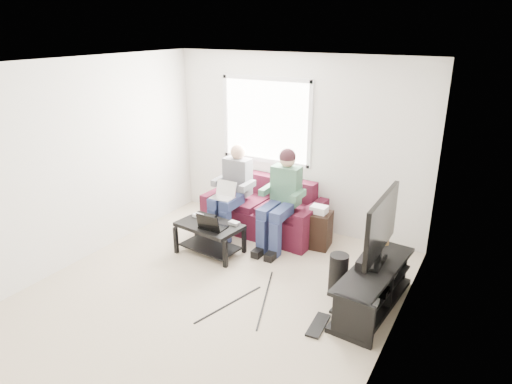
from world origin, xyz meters
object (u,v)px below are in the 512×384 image
(coffee_table, at_px, (210,232))
(end_table, at_px, (318,228))
(subwoofer, at_px, (338,275))
(sofa, at_px, (265,212))
(tv, at_px, (381,226))
(tv_stand, at_px, (373,289))

(coffee_table, bearing_deg, end_table, 36.97)
(subwoofer, bearing_deg, coffee_table, 176.82)
(subwoofer, xyz_separation_m, end_table, (-0.67, 1.01, 0.02))
(sofa, bearing_deg, coffee_table, -107.78)
(tv, bearing_deg, subwoofer, -173.91)
(subwoofer, bearing_deg, sofa, 144.78)
(tv_stand, relative_size, subwoofer, 2.95)
(sofa, height_order, end_table, sofa)
(coffee_table, xyz_separation_m, subwoofer, (1.88, -0.10, -0.07))
(tv_stand, bearing_deg, coffee_table, 176.03)
(coffee_table, height_order, subwoofer, subwoofer)
(tv_stand, height_order, subwoofer, subwoofer)
(tv_stand, relative_size, tv, 1.34)
(end_table, bearing_deg, sofa, 174.57)
(sofa, relative_size, subwoofer, 3.47)
(sofa, xyz_separation_m, tv, (1.98, -1.05, 0.64))
(sofa, bearing_deg, end_table, -5.43)
(tv, bearing_deg, end_table, 138.23)
(sofa, bearing_deg, tv, -28.08)
(sofa, height_order, tv, tv)
(sofa, xyz_separation_m, subwoofer, (1.56, -1.10, -0.05))
(subwoofer, bearing_deg, tv_stand, -7.46)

